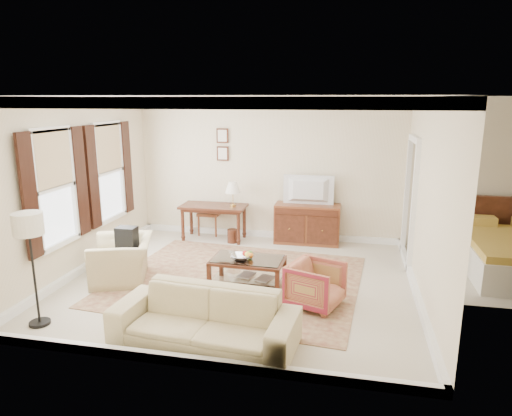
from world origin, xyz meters
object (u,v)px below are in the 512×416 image
at_px(tv, 308,181).
at_px(striped_armchair, 316,283).
at_px(club_armchair, 122,253).
at_px(coffee_table, 248,265).
at_px(writing_desk, 214,210).
at_px(sideboard, 307,224).
at_px(sofa, 204,310).

relative_size(tv, striped_armchair, 1.35).
xyz_separation_m(tv, club_armchair, (-2.73, -2.53, -0.82)).
relative_size(tv, coffee_table, 0.84).
distance_m(writing_desk, coffee_table, 2.61).
bearing_deg(writing_desk, coffee_table, -61.40).
bearing_deg(striped_armchair, writing_desk, 60.22).
bearing_deg(striped_armchair, club_armchair, 103.64).
height_order(sideboard, club_armchair, club_armchair).
bearing_deg(writing_desk, sideboard, 4.59).
xyz_separation_m(tv, sofa, (-0.81, -4.16, -0.85)).
distance_m(writing_desk, tv, 2.04).
distance_m(sideboard, coffee_table, 2.53).
xyz_separation_m(sideboard, striped_armchair, (0.41, -2.90, -0.05)).
height_order(sideboard, tv, tv).
relative_size(tv, sofa, 0.43).
height_order(coffee_table, sofa, sofa).
bearing_deg(sideboard, club_armchair, -136.88).
relative_size(sideboard, club_armchair, 1.24).
height_order(striped_armchair, club_armchair, club_armchair).
height_order(club_armchair, sofa, club_armchair).
distance_m(striped_armchair, club_armchair, 3.16).
relative_size(coffee_table, club_armchair, 1.08).
xyz_separation_m(writing_desk, club_armchair, (-0.81, -2.40, -0.16)).
xyz_separation_m(club_armchair, sofa, (1.92, -1.62, -0.03)).
bearing_deg(striped_armchair, sideboard, 27.89).
height_order(writing_desk, coffee_table, writing_desk).
xyz_separation_m(sideboard, club_armchair, (-2.73, -2.55, 0.06)).
bearing_deg(coffee_table, tv, 74.26).
distance_m(writing_desk, sideboard, 1.94).
xyz_separation_m(writing_desk, sofa, (1.11, -4.03, -0.19)).
bearing_deg(striped_armchair, coffee_table, 86.70).
distance_m(writing_desk, striped_armchair, 3.61).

